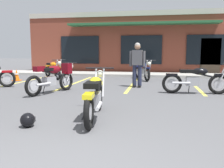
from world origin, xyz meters
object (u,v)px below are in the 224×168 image
Objects in this scene: motorcycle_foreground_classic at (95,96)px; helmet_on_pavement at (28,120)px; motorcycle_blue_standard at (142,70)px; traffic_cone at (17,75)px; person_in_black_shirt at (137,62)px; motorcycle_green_cafe_racer at (196,79)px; motorcycle_orange_scrambler at (54,77)px; motorcycle_silver_naked at (52,69)px.

motorcycle_foreground_classic is 1.35m from helmet_on_pavement.
motorcycle_blue_standard is 3.78× the size of traffic_cone.
person_in_black_shirt is at bearing 74.37° from helmet_on_pavement.
motorcycle_green_cafe_racer is at bearing 50.63° from helmet_on_pavement.
motorcycle_orange_scrambler is (-2.12, 2.78, 0.07)m from motorcycle_foreground_classic.
motorcycle_foreground_classic is 7.11m from motorcycle_blue_standard.
helmet_on_pavement is at bearing -100.93° from motorcycle_blue_standard.
motorcycle_green_cafe_racer is 8.11× the size of helmet_on_pavement.
traffic_cone reaches higher than helmet_on_pavement.
motorcycle_foreground_classic is 3.97× the size of traffic_cone.
person_in_black_shirt is at bearing 34.33° from motorcycle_orange_scrambler.
motorcycle_blue_standard is at bearing 89.30° from person_in_black_shirt.
traffic_cone is at bearing 169.26° from person_in_black_shirt.
motorcycle_foreground_classic and motorcycle_green_cafe_racer have the same top height.
motorcycle_silver_naked and motorcycle_blue_standard have the same top height.
motorcycle_silver_naked is 4.39m from motorcycle_orange_scrambler.
motorcycle_green_cafe_racer and motorcycle_orange_scrambler have the same top height.
traffic_cone is (-5.68, 1.08, -0.69)m from person_in_black_shirt.
person_in_black_shirt is (-1.97, 1.12, 0.49)m from motorcycle_green_cafe_racer.
motorcycle_foreground_classic is 7.83m from motorcycle_silver_naked.
motorcycle_silver_naked and motorcycle_orange_scrambler have the same top height.
motorcycle_orange_scrambler is (-2.61, -4.32, 0.07)m from motorcycle_blue_standard.
motorcycle_silver_naked is 1.72m from traffic_cone.
motorcycle_foreground_classic is 1.05× the size of motorcycle_blue_standard.
person_in_black_shirt is at bearing -90.70° from motorcycle_blue_standard.
motorcycle_blue_standard is 8.05m from helmet_on_pavement.
motorcycle_green_cafe_racer reaches higher than helmet_on_pavement.
motorcycle_orange_scrambler reaches higher than helmet_on_pavement.
person_in_black_shirt is (-0.03, -2.56, 0.49)m from motorcycle_blue_standard.
motorcycle_silver_naked is 6.42× the size of helmet_on_pavement.
motorcycle_green_cafe_racer is 1.05× the size of motorcycle_orange_scrambler.
motorcycle_silver_naked is 4.97m from person_in_black_shirt.
motorcycle_blue_standard is (0.49, 7.10, 0.00)m from motorcycle_foreground_classic.
helmet_on_pavement is (-1.52, -7.90, -0.33)m from motorcycle_blue_standard.
traffic_cone is (-1.27, -1.14, -0.20)m from motorcycle_silver_naked.
motorcycle_green_cafe_racer is at bearing -15.99° from traffic_cone.
person_in_black_shirt is (2.58, 1.76, 0.42)m from motorcycle_orange_scrambler.
motorcycle_silver_naked is at bearing -175.67° from motorcycle_blue_standard.
motorcycle_green_cafe_racer is 3.98× the size of traffic_cone.
traffic_cone is at bearing -137.95° from motorcycle_silver_naked.
motorcycle_foreground_classic is 1.26× the size of motorcycle_silver_naked.
helmet_on_pavement is (-3.46, -4.22, -0.33)m from motorcycle_green_cafe_racer.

